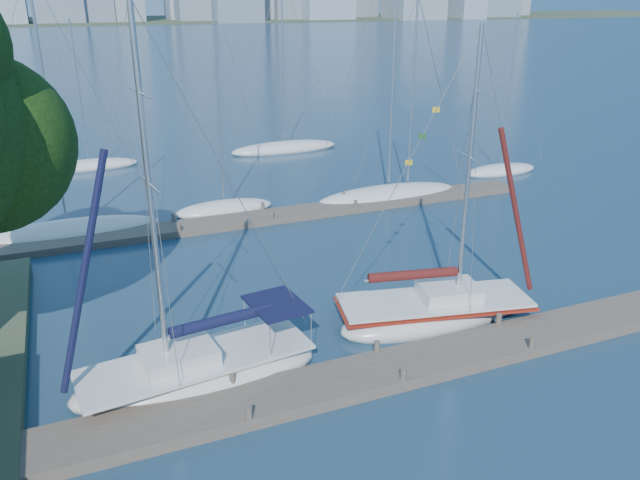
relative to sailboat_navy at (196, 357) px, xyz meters
name	(u,v)px	position (x,y,z in m)	size (l,w,h in m)	color
ground	(389,375)	(5.87, -1.97, -0.97)	(700.00, 700.00, 0.00)	#163248
near_dock	(389,370)	(5.87, -1.97, -0.77)	(26.00, 2.00, 0.40)	brown
far_dock	(285,215)	(7.87, 14.03, -0.79)	(30.00, 1.80, 0.36)	brown
far_shore	(68,21)	(5.87, 318.03, -0.97)	(800.00, 100.00, 1.50)	#38472D
sailboat_navy	(196,357)	(0.00, 0.00, 0.00)	(8.15, 3.51, 12.17)	silver
sailboat_maroon	(435,299)	(9.24, 0.68, -0.07)	(8.12, 4.07, 11.35)	silver
bg_boat_0	(68,231)	(-3.42, 15.56, -0.69)	(9.63, 4.45, 13.35)	silver
bg_boat_1	(224,208)	(5.01, 16.30, -0.72)	(5.74, 2.24, 12.51)	silver
bg_boat_3	(388,194)	(14.86, 14.84, -0.67)	(9.57, 4.51, 15.98)	silver
bg_boat_4	(407,192)	(16.23, 14.91, -0.71)	(6.90, 4.64, 12.00)	silver
bg_boat_5	(501,170)	(24.97, 17.14, -0.74)	(5.94, 4.01, 10.89)	silver
bg_boat_6	(89,166)	(-1.56, 29.43, -0.75)	(7.03, 3.36, 10.50)	silver
bg_boat_7	(285,148)	(13.21, 29.16, -0.70)	(8.79, 2.48, 13.71)	silver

